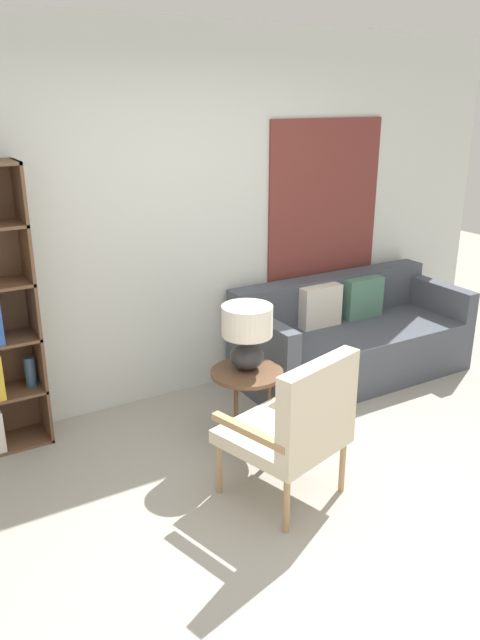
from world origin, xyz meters
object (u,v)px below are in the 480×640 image
couch (349,339)px  side_table (247,380)px  table_lamp (247,331)px  armchair (298,422)px

couch → side_table: (-1.30, -0.52, 0.15)m
couch → table_lamp: 1.45m
side_table → table_lamp: table_lamp is taller
armchair → couch: size_ratio=0.47×
armchair → couch: armchair is taller
armchair → side_table: armchair is taller
couch → armchair: bearing=-138.9°
armchair → couch: (1.39, 1.22, -0.21)m
armchair → table_lamp: bearing=81.2°
armchair → side_table: size_ratio=1.74×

